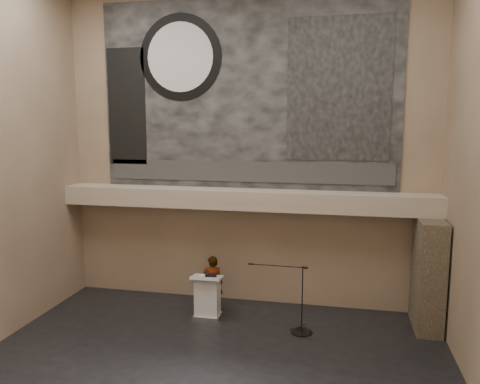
# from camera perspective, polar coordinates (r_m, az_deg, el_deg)

# --- Properties ---
(floor) EXTENTS (10.00, 10.00, 0.00)m
(floor) POSITION_cam_1_polar(r_m,az_deg,el_deg) (10.07, -4.09, -21.13)
(floor) COLOR black
(floor) RESTS_ON ground
(wall_back) EXTENTS (10.00, 0.02, 8.50)m
(wall_back) POSITION_cam_1_polar(r_m,az_deg,el_deg) (12.66, 0.76, 5.23)
(wall_back) COLOR #7A664D
(wall_back) RESTS_ON floor
(wall_front) EXTENTS (10.00, 0.02, 8.50)m
(wall_front) POSITION_cam_1_polar(r_m,az_deg,el_deg) (5.10, -17.20, -0.05)
(wall_front) COLOR #7A664D
(wall_front) RESTS_ON floor
(soffit) EXTENTS (10.00, 0.80, 0.50)m
(soffit) POSITION_cam_1_polar(r_m,az_deg,el_deg) (12.41, 0.39, -0.87)
(soffit) COLOR tan
(soffit) RESTS_ON wall_back
(sprinkler_left) EXTENTS (0.04, 0.04, 0.06)m
(sprinkler_left) POSITION_cam_1_polar(r_m,az_deg,el_deg) (12.83, -6.68, -1.89)
(sprinkler_left) COLOR #B2893D
(sprinkler_left) RESTS_ON soffit
(sprinkler_right) EXTENTS (0.04, 0.04, 0.06)m
(sprinkler_right) POSITION_cam_1_polar(r_m,az_deg,el_deg) (12.18, 9.13, -2.51)
(sprinkler_right) COLOR #B2893D
(sprinkler_right) RESTS_ON soffit
(banner) EXTENTS (8.00, 0.05, 5.00)m
(banner) POSITION_cam_1_polar(r_m,az_deg,el_deg) (12.63, 0.75, 11.81)
(banner) COLOR black
(banner) RESTS_ON wall_back
(banner_text_strip) EXTENTS (7.76, 0.02, 0.55)m
(banner_text_strip) POSITION_cam_1_polar(r_m,az_deg,el_deg) (12.64, 0.69, 2.50)
(banner_text_strip) COLOR #2B2B2B
(banner_text_strip) RESTS_ON banner
(banner_clock_rim) EXTENTS (2.30, 0.02, 2.30)m
(banner_clock_rim) POSITION_cam_1_polar(r_m,az_deg,el_deg) (13.16, -7.30, 15.98)
(banner_clock_rim) COLOR black
(banner_clock_rim) RESTS_ON banner
(banner_clock_face) EXTENTS (1.84, 0.02, 1.84)m
(banner_clock_face) POSITION_cam_1_polar(r_m,az_deg,el_deg) (13.14, -7.33, 15.99)
(banner_clock_face) COLOR silver
(banner_clock_face) RESTS_ON banner
(banner_building_print) EXTENTS (2.60, 0.02, 3.60)m
(banner_building_print) POSITION_cam_1_polar(r_m,az_deg,el_deg) (12.35, 11.95, 12.17)
(banner_building_print) COLOR black
(banner_building_print) RESTS_ON banner
(banner_brick_print) EXTENTS (1.10, 0.02, 3.20)m
(banner_brick_print) POSITION_cam_1_polar(r_m,az_deg,el_deg) (13.66, -13.64, 10.06)
(banner_brick_print) COLOR black
(banner_brick_print) RESTS_ON banner
(stone_pier) EXTENTS (0.60, 1.40, 2.70)m
(stone_pier) POSITION_cam_1_polar(r_m,az_deg,el_deg) (12.29, 21.96, -9.27)
(stone_pier) COLOR #3D3325
(stone_pier) RESTS_ON floor
(lectern) EXTENTS (0.77, 0.55, 1.14)m
(lectern) POSITION_cam_1_polar(r_m,az_deg,el_deg) (12.29, -4.00, -12.59)
(lectern) COLOR silver
(lectern) RESTS_ON floor
(binder) EXTENTS (0.34, 0.30, 0.04)m
(binder) POSITION_cam_1_polar(r_m,az_deg,el_deg) (12.06, -3.58, -10.15)
(binder) COLOR black
(binder) RESTS_ON lectern
(papers) EXTENTS (0.26, 0.34, 0.00)m
(papers) POSITION_cam_1_polar(r_m,az_deg,el_deg) (12.09, -4.48, -10.19)
(papers) COLOR silver
(papers) RESTS_ON lectern
(speaker_person) EXTENTS (0.61, 0.47, 1.51)m
(speaker_person) POSITION_cam_1_polar(r_m,az_deg,el_deg) (12.60, -3.36, -11.07)
(speaker_person) COLOR white
(speaker_person) RESTS_ON floor
(mic_stand) EXTENTS (1.57, 0.52, 1.65)m
(mic_stand) POSITION_cam_1_polar(r_m,az_deg,el_deg) (11.64, 7.28, -15.43)
(mic_stand) COLOR black
(mic_stand) RESTS_ON floor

